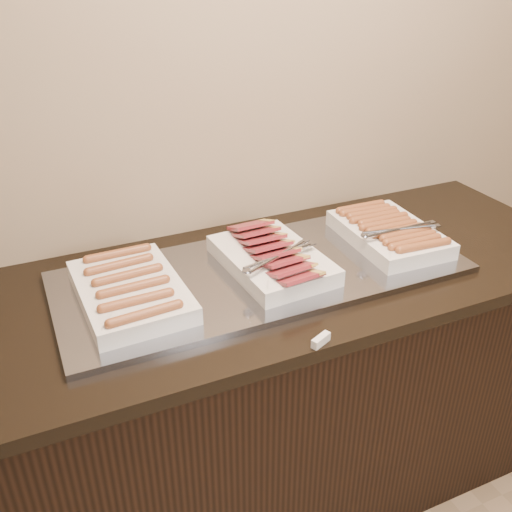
{
  "coord_description": "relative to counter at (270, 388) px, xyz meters",
  "views": [
    {
      "loc": [
        -0.65,
        0.81,
        1.76
      ],
      "look_at": [
        -0.05,
        2.13,
        0.97
      ],
      "focal_mm": 40.0,
      "sensor_mm": 36.0,
      "label": 1
    }
  ],
  "objects": [
    {
      "name": "counter",
      "position": [
        0.0,
        0.0,
        0.0
      ],
      "size": [
        2.06,
        0.76,
        0.9
      ],
      "color": "black",
      "rests_on": "ground"
    },
    {
      "name": "warming_tray",
      "position": [
        -0.03,
        0.0,
        0.46
      ],
      "size": [
        1.2,
        0.5,
        0.02
      ],
      "primitive_type": "cube",
      "color": "gray",
      "rests_on": "counter"
    },
    {
      "name": "dish_left",
      "position": [
        -0.42,
        -0.0,
        0.5
      ],
      "size": [
        0.28,
        0.4,
        0.07
      ],
      "rotation": [
        0.0,
        0.0,
        0.04
      ],
      "color": "silver",
      "rests_on": "warming_tray"
    },
    {
      "name": "dish_center",
      "position": [
        0.0,
        -0.0,
        0.5
      ],
      "size": [
        0.28,
        0.41,
        0.09
      ],
      "rotation": [
        0.0,
        0.0,
        0.07
      ],
      "color": "silver",
      "rests_on": "warming_tray"
    },
    {
      "name": "dish_right",
      "position": [
        0.42,
        -0.0,
        0.5
      ],
      "size": [
        0.28,
        0.39,
        0.08
      ],
      "rotation": [
        0.0,
        0.0,
        -0.04
      ],
      "color": "silver",
      "rests_on": "warming_tray"
    },
    {
      "name": "label_holder",
      "position": [
        -0.04,
        -0.36,
        0.46
      ],
      "size": [
        0.06,
        0.04,
        0.02
      ],
      "primitive_type": "cube",
      "rotation": [
        0.0,
        0.0,
        0.42
      ],
      "color": "silver",
      "rests_on": "counter"
    }
  ]
}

